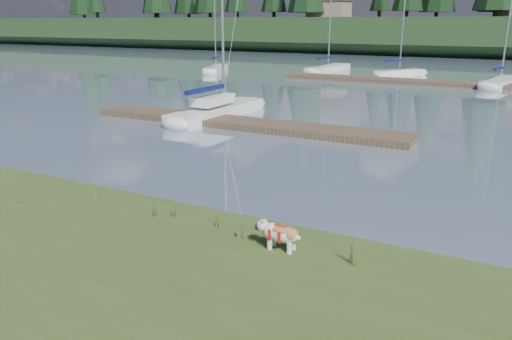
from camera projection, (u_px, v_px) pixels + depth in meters
The scene contains 19 objects.
ground at pixel (415, 84), 39.59m from camera, with size 200.00×200.00×0.00m, color gray.
bank at pixel (26, 286), 9.09m from camera, with size 60.00×9.00×0.35m, color #3C4F21.
ridge at pixel (473, 36), 75.24m from camera, with size 200.00×20.00×5.00m, color black.
bulldog at pixel (280, 233), 10.05m from camera, with size 0.94×0.42×0.57m.
sailboat_main at pixel (223, 107), 26.24m from camera, with size 1.78×7.92×11.43m.
dock_near at pixel (241, 123), 23.58m from camera, with size 16.00×2.00×0.30m, color #4C3D2C.
dock_far at pixel (442, 83), 38.65m from camera, with size 26.00×2.20×0.30m, color #4C3D2C.
sailboat_bg_0 at pixel (217, 68), 48.89m from camera, with size 3.44×6.52×9.57m.
sailboat_bg_1 at pixel (331, 68), 49.44m from camera, with size 2.26×8.29×12.18m.
sailboat_bg_2 at pixel (403, 72), 44.79m from camera, with size 4.24×5.54×9.09m.
sailboat_bg_3 at pixel (503, 81), 38.37m from camera, with size 2.81×7.41×10.77m.
weed_0 at pixel (154, 207), 11.81m from camera, with size 0.17×0.14×0.53m.
weed_1 at pixel (175, 207), 11.78m from camera, with size 0.17×0.14×0.56m.
weed_2 at pixel (242, 227), 10.59m from camera, with size 0.17×0.14×0.63m.
weed_3 at pixel (99, 196), 12.53m from camera, with size 0.17×0.14×0.53m.
weed_4 at pixel (221, 219), 11.18m from camera, with size 0.17×0.14×0.46m.
weed_5 at pixel (355, 251), 9.38m from camera, with size 0.17×0.14×0.72m.
mud_lip at pixel (173, 212), 12.84m from camera, with size 60.00×0.50×0.14m, color #33281C.
house_0 at pixel (330, 4), 81.20m from camera, with size 6.30×5.30×4.65m.
Camera 1 is at (7.51, -11.18, 4.81)m, focal length 35.00 mm.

